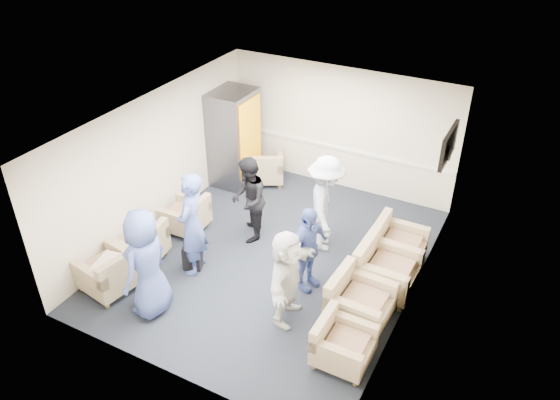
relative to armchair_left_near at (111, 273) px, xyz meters
The scene contains 25 objects.
floor 2.85m from the armchair_left_near, 45.67° to the left, with size 6.00×6.00×0.00m, color black.
ceiling 3.68m from the armchair_left_near, 45.67° to the left, with size 6.00×6.00×0.00m, color silver.
back_wall 5.49m from the armchair_left_near, 68.53° to the left, with size 5.00×0.02×2.70m, color beige.
front_wall 2.42m from the armchair_left_near, 26.37° to the right, with size 5.00×0.02×2.70m, color beige.
left_wall 2.32m from the armchair_left_near, 104.58° to the left, with size 0.02×6.00×2.70m, color beige.
right_wall 5.01m from the armchair_left_near, 24.31° to the left, with size 0.02×6.00×2.70m, color beige.
chair_rail 5.41m from the armchair_left_near, 68.46° to the left, with size 4.98×0.04×0.06m, color white.
tv 6.08m from the armchair_left_near, 40.90° to the left, with size 0.10×1.00×0.58m.
armchair_left_near is the anchor object (origin of this frame).
armchair_left_mid 0.85m from the armchair_left_near, 93.53° to the left, with size 0.91×0.91×0.65m.
armchair_left_far 2.01m from the armchair_left_near, 87.46° to the left, with size 0.78×0.78×0.61m.
armchair_right_near 3.98m from the armchair_left_near, ahead, with size 0.77×0.77×0.62m.
armchair_right_midnear 4.06m from the armchair_left_near, 17.55° to the left, with size 0.93×0.93×0.71m.
armchair_right_midfar 4.53m from the armchair_left_near, 28.16° to the left, with size 0.96×0.96×0.75m.
armchair_right_far 4.92m from the armchair_left_near, 36.61° to the left, with size 0.87×0.87×0.69m.
armchair_corner 4.38m from the armchair_left_near, 83.34° to the left, with size 1.09×1.09×0.65m.
vending_machine 4.18m from the armchair_left_near, 91.65° to the left, with size 0.86×1.00×2.12m.
backpack 1.39m from the armchair_left_near, 51.92° to the left, with size 0.37×0.32×0.54m.
pillow 0.18m from the armchair_left_near, 131.25° to the left, with size 0.50×0.38×0.14m, color beige.
person_front_left 1.08m from the armchair_left_near, ahead, with size 0.91×0.59×1.86m, color #3E5296.
person_mid_left 1.56m from the armchair_left_near, 49.61° to the left, with size 0.70×0.46×1.91m, color #3E5296.
person_back_left 2.74m from the armchair_left_near, 61.93° to the left, with size 0.81×0.63×1.68m, color black.
person_back_right 3.87m from the armchair_left_near, 46.29° to the left, with size 1.20×0.69×1.86m, color silver.
person_mid_right 3.29m from the armchair_left_near, 29.16° to the left, with size 0.91×0.38×1.56m, color #3E5296.
person_front_right 3.02m from the armchair_left_near, 15.08° to the left, with size 1.50×0.48×1.62m, color silver.
Camera 1 is at (3.79, -6.93, 6.17)m, focal length 35.00 mm.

